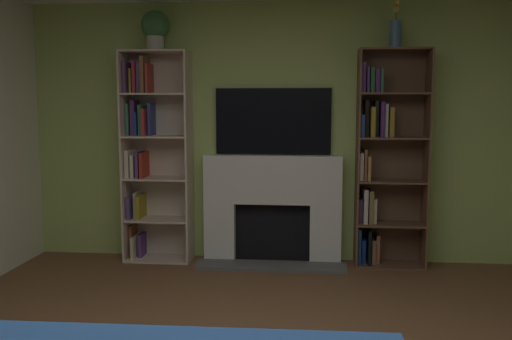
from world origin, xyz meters
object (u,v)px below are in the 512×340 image
object	(u,v)px
bookshelf_left	(151,152)
potted_plant	(155,28)
fireplace	(272,206)
tv	(273,121)
bookshelf_right	(383,160)
vase_with_flowers	(395,32)

from	to	relation	value
bookshelf_left	potted_plant	xyz separation A→B (m)	(0.08, -0.03, 1.21)
fireplace	potted_plant	distance (m)	2.09
potted_plant	tv	bearing A→B (deg)	5.99
fireplace	bookshelf_left	distance (m)	1.33
potted_plant	fireplace	bearing A→B (deg)	2.27
fireplace	potted_plant	world-z (taller)	potted_plant
bookshelf_right	vase_with_flowers	world-z (taller)	vase_with_flowers
potted_plant	vase_with_flowers	size ratio (longest dim) A/B	0.86
bookshelf_right	potted_plant	xyz separation A→B (m)	(-2.21, -0.03, 1.27)
potted_plant	vase_with_flowers	bearing A→B (deg)	0.00
bookshelf_left	vase_with_flowers	world-z (taller)	vase_with_flowers
fireplace	tv	xyz separation A→B (m)	(0.00, 0.07, 0.84)
fireplace	potted_plant	xyz separation A→B (m)	(-1.14, -0.05, 1.74)
fireplace	bookshelf_right	size ratio (longest dim) A/B	0.70
potted_plant	bookshelf_right	bearing A→B (deg)	0.90
vase_with_flowers	tv	bearing A→B (deg)	174.01
bookshelf_right	vase_with_flowers	bearing A→B (deg)	-23.57
bookshelf_right	potted_plant	bearing A→B (deg)	-179.10
tv	vase_with_flowers	size ratio (longest dim) A/B	2.55
fireplace	bookshelf_right	xyz separation A→B (m)	(1.06, -0.01, 0.47)
fireplace	tv	distance (m)	0.85
tv	bookshelf_right	xyz separation A→B (m)	(1.06, -0.09, -0.37)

